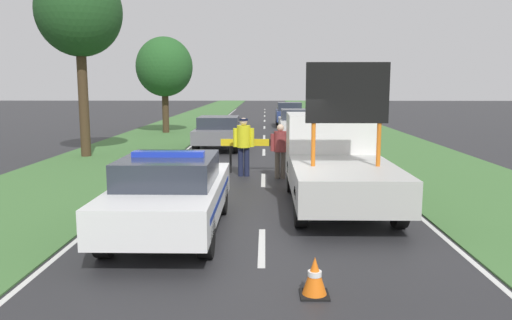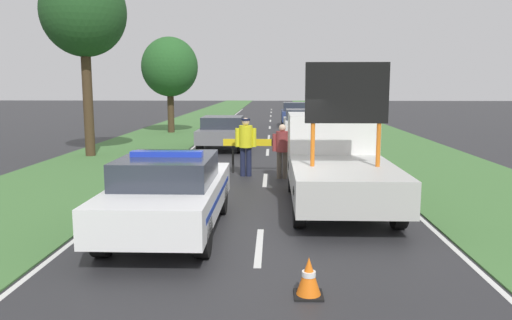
{
  "view_description": "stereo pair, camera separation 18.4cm",
  "coord_description": "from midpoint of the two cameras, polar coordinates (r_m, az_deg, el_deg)",
  "views": [
    {
      "loc": [
        0.05,
        -9.68,
        2.79
      ],
      "look_at": [
        -0.15,
        1.52,
        1.1
      ],
      "focal_mm": 35.0,
      "sensor_mm": 36.0,
      "label": 1
    },
    {
      "loc": [
        0.24,
        -9.68,
        2.79
      ],
      "look_at": [
        -0.15,
        1.52,
        1.1
      ],
      "focal_mm": 35.0,
      "sensor_mm": 36.0,
      "label": 2
    }
  ],
  "objects": [
    {
      "name": "roadside_tree_near_right",
      "position": [
        20.69,
        -19.82,
        15.54
      ],
      "size": [
        3.2,
        3.2,
        7.21
      ],
      "color": "#42301E",
      "rests_on": "ground"
    },
    {
      "name": "grass_verge_left",
      "position": [
        30.4,
        -10.25,
        3.2
      ],
      "size": [
        4.7,
        120.0,
        0.03
      ],
      "color": "#427038",
      "rests_on": "ground"
    },
    {
      "name": "police_car",
      "position": [
        9.59,
        -10.27,
        -3.67
      ],
      "size": [
        1.9,
        4.61,
        1.58
      ],
      "rotation": [
        0.0,
        0.0,
        -0.09
      ],
      "color": "white",
      "rests_on": "ground"
    },
    {
      "name": "ground_plane",
      "position": [
        10.08,
        0.19,
        -7.5
      ],
      "size": [
        160.0,
        160.0,
        0.0
      ],
      "primitive_type": "plane",
      "color": "#28282B"
    },
    {
      "name": "queued_car_suv_grey",
      "position": [
        21.93,
        -4.49,
        3.24
      ],
      "size": [
        1.94,
        4.13,
        1.43
      ],
      "rotation": [
        0.0,
        0.0,
        3.14
      ],
      "color": "slate",
      "rests_on": "ground"
    },
    {
      "name": "roadside_tree_near_left",
      "position": [
        29.67,
        -10.61,
        10.39
      ],
      "size": [
        3.24,
        3.24,
        5.53
      ],
      "color": "#42301E",
      "rests_on": "ground"
    },
    {
      "name": "road_barrier",
      "position": [
        15.84,
        1.18,
        1.74
      ],
      "size": [
        3.08,
        0.08,
        1.09
      ],
      "rotation": [
        0.0,
        0.0,
        -0.11
      ],
      "color": "black",
      "rests_on": "ground"
    },
    {
      "name": "police_officer",
      "position": [
        15.27,
        -1.77,
        2.1
      ],
      "size": [
        0.65,
        0.41,
        1.8
      ],
      "rotation": [
        0.0,
        0.0,
        2.66
      ],
      "color": "#191E38",
      "rests_on": "ground"
    },
    {
      "name": "traffic_cone_near_police",
      "position": [
        13.03,
        -6.79,
        -2.25
      ],
      "size": [
        0.52,
        0.52,
        0.72
      ],
      "color": "black",
      "rests_on": "ground"
    },
    {
      "name": "pedestrian_civilian",
      "position": [
        14.91,
        2.44,
        1.52
      ],
      "size": [
        0.59,
        0.37,
        1.64
      ],
      "rotation": [
        0.0,
        0.0,
        -0.35
      ],
      "color": "brown",
      "rests_on": "ground"
    },
    {
      "name": "traffic_cone_centre_front",
      "position": [
        15.69,
        -10.3,
        -0.49
      ],
      "size": [
        0.53,
        0.53,
        0.72
      ],
      "color": "black",
      "rests_on": "ground"
    },
    {
      "name": "traffic_cone_near_truck",
      "position": [
        6.84,
        5.93,
        -13.12
      ],
      "size": [
        0.39,
        0.39,
        0.54
      ],
      "color": "black",
      "rests_on": "ground"
    },
    {
      "name": "work_truck",
      "position": [
        11.94,
        8.68,
        -0.01
      ],
      "size": [
        2.18,
        5.21,
        3.25
      ],
      "rotation": [
        0.0,
        0.0,
        3.14
      ],
      "color": "white",
      "rests_on": "ground"
    },
    {
      "name": "lane_markings",
      "position": [
        26.82,
        0.75,
        2.61
      ],
      "size": [
        6.82,
        63.7,
        0.01
      ],
      "color": "silver",
      "rests_on": "ground"
    },
    {
      "name": "queued_car_hatch_blue",
      "position": [
        34.13,
        3.66,
        5.29
      ],
      "size": [
        1.78,
        3.94,
        1.62
      ],
      "rotation": [
        0.0,
        0.0,
        3.14
      ],
      "color": "navy",
      "rests_on": "ground"
    },
    {
      "name": "queued_car_van_white",
      "position": [
        27.54,
        4.28,
        4.34
      ],
      "size": [
        1.71,
        4.51,
        1.48
      ],
      "rotation": [
        0.0,
        0.0,
        3.14
      ],
      "color": "silver",
      "rests_on": "ground"
    },
    {
      "name": "grass_verge_right",
      "position": [
        30.34,
        11.83,
        3.15
      ],
      "size": [
        4.7,
        120.0,
        0.03
      ],
      "color": "#427038",
      "rests_on": "ground"
    }
  ]
}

